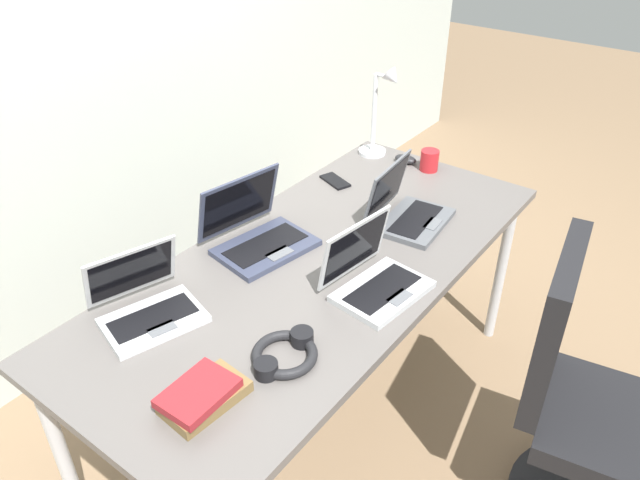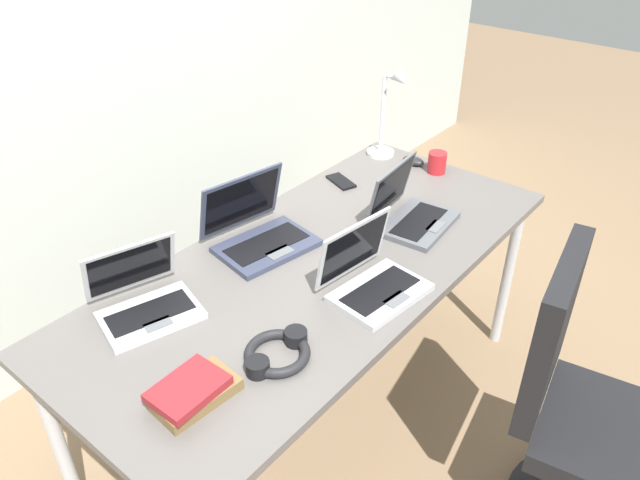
% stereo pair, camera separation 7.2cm
% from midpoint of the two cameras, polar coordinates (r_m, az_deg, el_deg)
% --- Properties ---
extents(ground_plane, '(12.00, 12.00, 0.00)m').
position_cam_midpoint_polar(ground_plane, '(2.52, 0.85, -15.84)').
color(ground_plane, '#7A6047').
extents(wall_back, '(6.00, 0.13, 2.60)m').
position_cam_midpoint_polar(wall_back, '(2.56, -19.61, 17.82)').
color(wall_back, '#B2BCB7').
rests_on(wall_back, ground_plane).
extents(desk, '(1.80, 0.80, 0.74)m').
position_cam_midpoint_polar(desk, '(2.05, 1.00, -3.21)').
color(desk, '#595451').
rests_on(desk, ground_plane).
extents(desk_lamp, '(0.12, 0.18, 0.40)m').
position_cam_midpoint_polar(desk_lamp, '(2.65, 7.29, 11.59)').
color(desk_lamp, silver).
rests_on(desk_lamp, desk).
extents(laptop_far_corner, '(0.36, 0.33, 0.23)m').
position_cam_midpoint_polar(laptop_far_corner, '(2.08, -4.74, 0.74)').
color(laptop_far_corner, '#33384C').
rests_on(laptop_far_corner, desk).
extents(laptop_back_right, '(0.31, 0.27, 0.22)m').
position_cam_midpoint_polar(laptop_back_right, '(2.22, 9.31, 2.52)').
color(laptop_back_right, '#515459').
rests_on(laptop_back_right, desk).
extents(laptop_back_left, '(0.33, 0.32, 0.20)m').
position_cam_midpoint_polar(laptop_back_left, '(1.85, -14.98, -5.45)').
color(laptop_back_left, '#B7BABC').
rests_on(laptop_back_left, desk).
extents(laptop_by_keyboard, '(0.31, 0.27, 0.21)m').
position_cam_midpoint_polar(laptop_by_keyboard, '(1.87, 5.95, -3.63)').
color(laptop_by_keyboard, '#B7BABC').
rests_on(laptop_by_keyboard, desk).
extents(computer_mouse, '(0.06, 0.10, 0.03)m').
position_cam_midpoint_polar(computer_mouse, '(2.66, 9.46, 7.28)').
color(computer_mouse, black).
rests_on(computer_mouse, desk).
extents(cell_phone, '(0.11, 0.15, 0.01)m').
position_cam_midpoint_polar(cell_phone, '(2.49, 2.80, 5.47)').
color(cell_phone, black).
rests_on(cell_phone, desk).
extents(headphones, '(0.21, 0.18, 0.04)m').
position_cam_midpoint_polar(headphones, '(1.66, -2.74, -10.46)').
color(headphones, black).
rests_on(headphones, desk).
extents(book_stack, '(0.22, 0.14, 0.06)m').
position_cam_midpoint_polar(book_stack, '(1.57, -10.48, -13.74)').
color(book_stack, brown).
rests_on(book_stack, desk).
extents(coffee_mug, '(0.11, 0.08, 0.09)m').
position_cam_midpoint_polar(coffee_mug, '(2.60, 11.66, 7.10)').
color(coffee_mug, '#B21E23').
rests_on(coffee_mug, desk).
extents(office_chair, '(0.52, 0.57, 0.97)m').
position_cam_midpoint_polar(office_chair, '(2.12, 24.53, -15.99)').
color(office_chair, black).
rests_on(office_chair, ground_plane).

